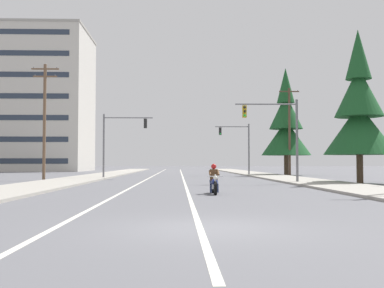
{
  "coord_description": "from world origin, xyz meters",
  "views": [
    {
      "loc": [
        -0.66,
        -10.62,
        1.51
      ],
      "look_at": [
        0.44,
        25.26,
        2.99
      ],
      "focal_mm": 42.83,
      "sensor_mm": 36.0,
      "label": 1
    }
  ],
  "objects_px": {
    "traffic_signal_near_left": "(118,136)",
    "utility_pole_right_far": "(289,130)",
    "utility_pole_left_near": "(45,118)",
    "conifer_tree_right_verge_near": "(359,112)",
    "apartment_building_far_left_block": "(33,101)",
    "traffic_signal_near_right": "(279,128)",
    "traffic_signal_mid_right": "(239,142)",
    "motorcycle_with_rider": "(214,182)",
    "conifer_tree_right_verge_far": "(286,126)"
  },
  "relations": [
    {
      "from": "traffic_signal_mid_right",
      "to": "utility_pole_left_near",
      "type": "relative_size",
      "value": 0.62
    },
    {
      "from": "traffic_signal_near_right",
      "to": "utility_pole_right_far",
      "type": "bearing_deg",
      "value": 74.05
    },
    {
      "from": "traffic_signal_mid_right",
      "to": "utility_pole_left_near",
      "type": "bearing_deg",
      "value": -141.22
    },
    {
      "from": "traffic_signal_near_right",
      "to": "apartment_building_far_left_block",
      "type": "height_order",
      "value": "apartment_building_far_left_block"
    },
    {
      "from": "traffic_signal_near_right",
      "to": "traffic_signal_near_left",
      "type": "xyz_separation_m",
      "value": [
        -13.24,
        10.59,
        0.01
      ]
    },
    {
      "from": "traffic_signal_mid_right",
      "to": "utility_pole_right_far",
      "type": "relative_size",
      "value": 0.61
    },
    {
      "from": "traffic_signal_near_left",
      "to": "apartment_building_far_left_block",
      "type": "height_order",
      "value": "apartment_building_far_left_block"
    },
    {
      "from": "utility_pole_left_near",
      "to": "conifer_tree_right_verge_far",
      "type": "distance_m",
      "value": 29.18
    },
    {
      "from": "utility_pole_left_near",
      "to": "utility_pole_right_far",
      "type": "height_order",
      "value": "utility_pole_right_far"
    },
    {
      "from": "traffic_signal_near_left",
      "to": "conifer_tree_right_verge_near",
      "type": "relative_size",
      "value": 0.55
    },
    {
      "from": "traffic_signal_near_right",
      "to": "traffic_signal_near_left",
      "type": "relative_size",
      "value": 1.0
    },
    {
      "from": "traffic_signal_near_right",
      "to": "utility_pole_left_near",
      "type": "distance_m",
      "value": 19.9
    },
    {
      "from": "conifer_tree_right_verge_near",
      "to": "conifer_tree_right_verge_far",
      "type": "relative_size",
      "value": 0.87
    },
    {
      "from": "traffic_signal_near_left",
      "to": "apartment_building_far_left_block",
      "type": "relative_size",
      "value": 0.24
    },
    {
      "from": "traffic_signal_near_left",
      "to": "traffic_signal_mid_right",
      "type": "bearing_deg",
      "value": 38.74
    },
    {
      "from": "utility_pole_right_far",
      "to": "conifer_tree_right_verge_far",
      "type": "bearing_deg",
      "value": 85.78
    },
    {
      "from": "traffic_signal_near_right",
      "to": "apartment_building_far_left_block",
      "type": "xyz_separation_m",
      "value": [
        -34.35,
        51.81,
        8.88
      ]
    },
    {
      "from": "traffic_signal_near_left",
      "to": "conifer_tree_right_verge_far",
      "type": "bearing_deg",
      "value": 30.42
    },
    {
      "from": "motorcycle_with_rider",
      "to": "conifer_tree_right_verge_near",
      "type": "relative_size",
      "value": 0.19
    },
    {
      "from": "utility_pole_left_near",
      "to": "conifer_tree_right_verge_near",
      "type": "distance_m",
      "value": 25.56
    },
    {
      "from": "traffic_signal_near_right",
      "to": "traffic_signal_mid_right",
      "type": "xyz_separation_m",
      "value": [
        -0.12,
        21.12,
        -0.03
      ]
    },
    {
      "from": "motorcycle_with_rider",
      "to": "traffic_signal_near_left",
      "type": "height_order",
      "value": "traffic_signal_near_left"
    },
    {
      "from": "conifer_tree_right_verge_far",
      "to": "utility_pole_right_far",
      "type": "bearing_deg",
      "value": -94.22
    },
    {
      "from": "traffic_signal_near_left",
      "to": "apartment_building_far_left_block",
      "type": "distance_m",
      "value": 47.15
    },
    {
      "from": "traffic_signal_near_right",
      "to": "traffic_signal_mid_right",
      "type": "height_order",
      "value": "same"
    },
    {
      "from": "traffic_signal_near_left",
      "to": "utility_pole_right_far",
      "type": "relative_size",
      "value": 0.61
    },
    {
      "from": "conifer_tree_right_verge_near",
      "to": "utility_pole_left_near",
      "type": "bearing_deg",
      "value": 165.46
    },
    {
      "from": "utility_pole_right_far",
      "to": "conifer_tree_right_verge_near",
      "type": "relative_size",
      "value": 0.9
    },
    {
      "from": "conifer_tree_right_verge_far",
      "to": "apartment_building_far_left_block",
      "type": "distance_m",
      "value": 50.57
    },
    {
      "from": "traffic_signal_near_left",
      "to": "traffic_signal_near_right",
      "type": "bearing_deg",
      "value": -38.66
    },
    {
      "from": "traffic_signal_near_left",
      "to": "traffic_signal_mid_right",
      "type": "height_order",
      "value": "same"
    },
    {
      "from": "traffic_signal_near_left",
      "to": "utility_pole_right_far",
      "type": "xyz_separation_m",
      "value": [
        18.73,
        8.64,
        1.25
      ]
    },
    {
      "from": "traffic_signal_near_left",
      "to": "conifer_tree_right_verge_far",
      "type": "xyz_separation_m",
      "value": [
        18.91,
        11.1,
        1.92
      ]
    },
    {
      "from": "traffic_signal_mid_right",
      "to": "conifer_tree_right_verge_near",
      "type": "distance_m",
      "value": 22.36
    },
    {
      "from": "traffic_signal_near_right",
      "to": "utility_pole_right_far",
      "type": "xyz_separation_m",
      "value": [
        5.5,
        19.23,
        1.26
      ]
    },
    {
      "from": "motorcycle_with_rider",
      "to": "utility_pole_right_far",
      "type": "bearing_deg",
      "value": 69.79
    },
    {
      "from": "traffic_signal_near_right",
      "to": "conifer_tree_right_verge_far",
      "type": "relative_size",
      "value": 0.47
    },
    {
      "from": "traffic_signal_near_left",
      "to": "conifer_tree_right_verge_near",
      "type": "bearing_deg",
      "value": -30.0
    },
    {
      "from": "conifer_tree_right_verge_near",
      "to": "conifer_tree_right_verge_far",
      "type": "bearing_deg",
      "value": 90.36
    },
    {
      "from": "traffic_signal_mid_right",
      "to": "conifer_tree_right_verge_near",
      "type": "height_order",
      "value": "conifer_tree_right_verge_near"
    },
    {
      "from": "traffic_signal_near_right",
      "to": "conifer_tree_right_verge_far",
      "type": "xyz_separation_m",
      "value": [
        5.68,
        21.69,
        1.93
      ]
    },
    {
      "from": "traffic_signal_near_left",
      "to": "utility_pole_left_near",
      "type": "xyz_separation_m",
      "value": [
        -5.69,
        -4.59,
        1.29
      ]
    },
    {
      "from": "traffic_signal_near_left",
      "to": "utility_pole_left_near",
      "type": "distance_m",
      "value": 7.42
    },
    {
      "from": "traffic_signal_near_left",
      "to": "apartment_building_far_left_block",
      "type": "xyz_separation_m",
      "value": [
        -21.11,
        41.22,
        8.87
      ]
    },
    {
      "from": "motorcycle_with_rider",
      "to": "traffic_signal_near_right",
      "type": "relative_size",
      "value": 0.35
    },
    {
      "from": "utility_pole_left_near",
      "to": "utility_pole_right_far",
      "type": "xyz_separation_m",
      "value": [
        24.42,
        13.22,
        -0.04
      ]
    },
    {
      "from": "motorcycle_with_rider",
      "to": "utility_pole_left_near",
      "type": "height_order",
      "value": "utility_pole_left_near"
    },
    {
      "from": "traffic_signal_near_right",
      "to": "conifer_tree_right_verge_near",
      "type": "relative_size",
      "value": 0.55
    },
    {
      "from": "motorcycle_with_rider",
      "to": "traffic_signal_mid_right",
      "type": "distance_m",
      "value": 33.0
    },
    {
      "from": "traffic_signal_mid_right",
      "to": "apartment_building_far_left_block",
      "type": "bearing_deg",
      "value": 138.12
    }
  ]
}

